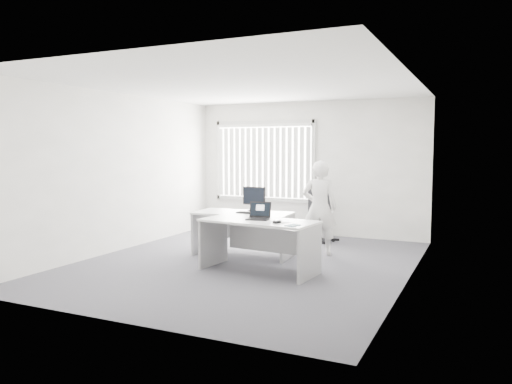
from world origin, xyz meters
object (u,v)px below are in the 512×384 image
at_px(person, 320,208).
at_px(desk_near, 259,234).
at_px(desk_far, 243,224).
at_px(office_chair, 319,223).
at_px(monitor, 254,199).
at_px(laptop, 258,211).

bearing_deg(person, desk_near, 58.50).
height_order(desk_far, person, person).
distance_m(desk_near, person, 1.60).
xyz_separation_m(desk_near, desk_far, (-0.71, 0.90, -0.02)).
xyz_separation_m(desk_near, office_chair, (0.06, 2.74, -0.21)).
height_order(desk_near, monitor, monitor).
xyz_separation_m(desk_near, laptop, (-0.03, 0.02, 0.34)).
relative_size(desk_near, person, 1.09).
relative_size(desk_near, office_chair, 1.58).
distance_m(desk_far, office_chair, 2.00).
bearing_deg(monitor, person, 18.89).
xyz_separation_m(office_chair, person, (0.39, -1.23, 0.46)).
bearing_deg(desk_far, office_chair, 63.31).
xyz_separation_m(desk_far, office_chair, (0.77, 1.84, -0.19)).
relative_size(person, laptop, 4.93).
xyz_separation_m(person, monitor, (-1.07, -0.35, 0.14)).
relative_size(person, monitor, 3.87).
distance_m(desk_far, laptop, 1.17).
xyz_separation_m(desk_far, monitor, (0.09, 0.26, 0.42)).
height_order(desk_near, laptop, laptop).
bearing_deg(office_chair, desk_far, -129.53).
bearing_deg(office_chair, monitor, -130.16).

